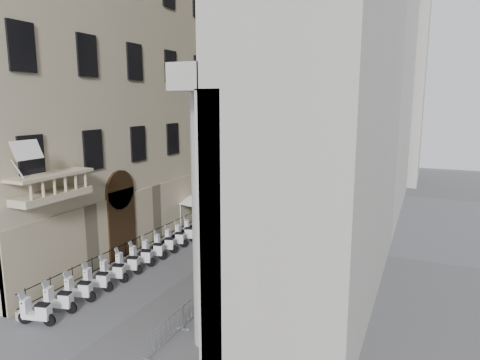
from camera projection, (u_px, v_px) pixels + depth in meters
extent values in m
cube|color=#C5B797|center=(169.00, 6.00, 33.40)|extent=(5.00, 36.00, 34.00)
cube|color=#B2AFA8|center=(333.00, 59.00, 54.19)|extent=(22.00, 10.00, 30.00)
cylinder|color=white|center=(181.00, 217.00, 32.28)|extent=(0.06, 0.06, 2.02)
cylinder|color=white|center=(211.00, 221.00, 31.26)|extent=(0.06, 0.06, 2.02)
cylinder|color=white|center=(198.00, 210.00, 34.59)|extent=(0.06, 0.06, 2.02)
cylinder|color=white|center=(226.00, 213.00, 33.57)|extent=(0.06, 0.06, 2.02)
cube|color=silver|center=(204.00, 202.00, 32.73)|extent=(2.75, 2.75, 0.11)
cone|color=silver|center=(204.00, 196.00, 32.65)|extent=(3.66, 3.66, 0.92)
cylinder|color=#93969B|center=(220.00, 165.00, 36.31)|extent=(0.16, 0.16, 8.61)
cylinder|color=#93969B|center=(235.00, 114.00, 35.31)|extent=(2.54, 0.71, 0.12)
cube|color=#93969B|center=(249.00, 115.00, 35.11)|extent=(0.58, 0.35, 0.16)
cube|color=black|center=(206.00, 210.00, 34.48)|extent=(0.59, 0.96, 1.97)
cube|color=#19E54C|center=(207.00, 208.00, 34.34)|extent=(0.29, 0.67, 1.09)
imported|color=#0D1A36|center=(250.00, 219.00, 31.74)|extent=(0.86, 0.73, 2.01)
imported|color=black|center=(306.00, 199.00, 38.58)|extent=(0.96, 0.76, 1.92)
imported|color=black|center=(299.00, 193.00, 40.80)|extent=(1.00, 0.68, 1.99)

